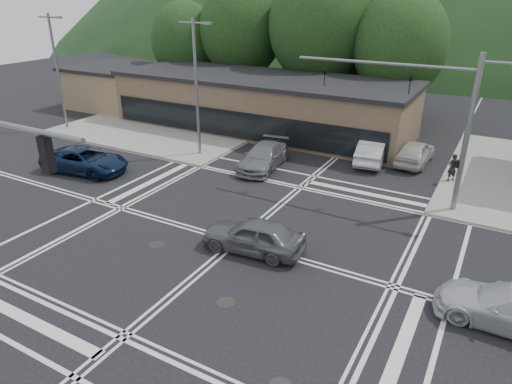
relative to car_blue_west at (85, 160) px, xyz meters
The scene contains 19 objects.
ground 13.26m from the car_blue_west, 12.52° to the right, with size 120.00×120.00×0.00m, color black.
sidewalk_nw 12.32m from the car_blue_west, 99.70° to the left, with size 16.00×16.00×0.15m, color gray.
commercial_row 15.01m from the car_blue_west, 70.78° to the left, with size 24.00×8.00×4.00m, color brown.
commercial_nw 17.98m from the car_blue_west, 128.09° to the left, with size 8.00×7.00×3.60m, color #846B4F.
hill_north 88.09m from the car_blue_west, 81.56° to the left, with size 252.00×126.00×140.00m, color #1A3819.
tree_n_a 22.09m from the car_blue_west, 92.91° to the left, with size 8.00×8.00×11.75m.
tree_n_b 23.32m from the car_blue_west, 71.85° to the left, with size 9.00×9.00×12.98m.
tree_n_c 25.94m from the car_blue_west, 56.61° to the left, with size 7.60×7.60×10.87m.
tree_n_d 21.93m from the car_blue_west, 109.36° to the left, with size 6.80×6.80×9.76m.
tree_n_e 28.13m from the car_blue_west, 66.50° to the left, with size 8.40×8.40×11.98m.
streetlight_nw 8.72m from the car_blue_west, 53.80° to the left, with size 2.50×0.25×9.00m.
streetlight_w 11.71m from the car_blue_west, 145.78° to the left, with size 2.50×0.25×9.00m.
signal_mast_ne 21.02m from the car_blue_west, 15.01° to the left, with size 11.65×0.30×8.00m.
car_blue_west is the anchor object (origin of this frame).
car_grey_center 14.37m from the car_blue_west, 12.75° to the right, with size 1.82×4.53×1.54m, color #57595C.
car_queue_a 18.64m from the car_blue_west, 34.78° to the left, with size 1.69×4.84×1.59m, color silver.
car_queue_b 21.34m from the car_blue_west, 33.26° to the left, with size 1.85×4.60×1.57m, color #B7B6B2.
car_northbound 11.28m from the car_blue_west, 32.90° to the left, with size 2.12×5.21×1.51m, color slate.
pedestrian 22.46m from the car_blue_west, 24.58° to the left, with size 0.61×0.40×1.66m, color black.
Camera 1 is at (9.68, -15.43, 10.57)m, focal length 32.00 mm.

